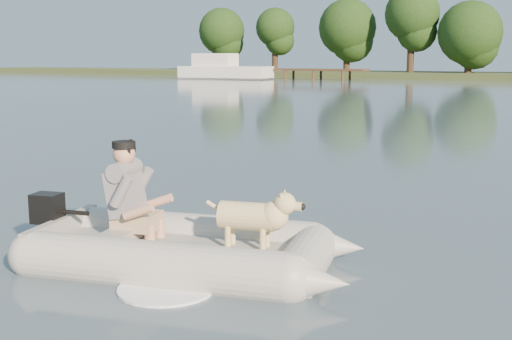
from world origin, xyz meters
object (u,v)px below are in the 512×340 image
Objects in this scene: dog at (247,221)px; dinghy at (186,211)px; dock at (280,74)px; man at (127,189)px; cabin_cruiser at (225,66)px.

dinghy is at bearing -175.43° from dog.
dog is (0.60, 0.21, -0.07)m from dinghy.
man reaches higher than dock.
dock is 19.85× the size of dog.
man is at bearing 175.76° from dinghy.
man is 57.77m from cabin_cruiser.
dock is 58.06m from dinghy.
dog is (27.03, -51.48, -0.02)m from dock.
cabin_cruiser is at bearing 107.36° from man.
dinghy reaches higher than dock.
dinghy is at bearing -63.37° from cabin_cruiser.
dinghy is (26.43, -51.69, 0.05)m from dock.
dinghy is 5.14× the size of dog.
cabin_cruiser is at bearing -149.90° from dock.
man reaches higher than dinghy.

